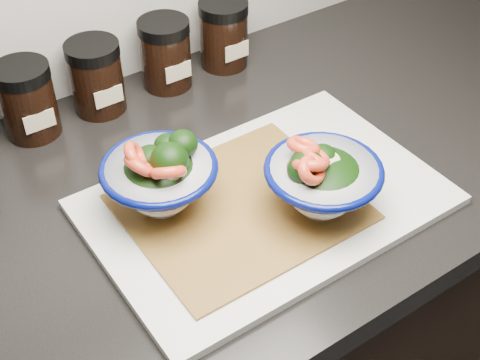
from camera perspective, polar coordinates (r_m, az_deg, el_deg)
countertop at (r=0.93m, az=-2.82°, el=-1.03°), size 3.50×0.60×0.04m
cutting_board at (r=0.88m, az=2.19°, el=-1.88°), size 0.45×0.30×0.01m
bamboo_mat at (r=0.86m, az=0.00°, el=-2.30°), size 0.28×0.24×0.00m
bowl_left at (r=0.83m, az=-6.79°, el=0.27°), size 0.15×0.15×0.12m
bowl_right at (r=0.83m, az=6.93°, el=0.03°), size 0.15×0.15×0.11m
spice_jar_b at (r=1.02m, az=-17.68°, el=6.50°), size 0.08×0.08×0.11m
spice_jar_c at (r=1.04m, az=-12.16°, el=8.59°), size 0.08×0.08×0.11m
spice_jar_d at (r=1.08m, az=-6.37°, el=10.67°), size 0.08×0.08×0.11m
spice_jar_e at (r=1.13m, az=-1.40°, el=12.36°), size 0.08×0.08×0.11m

